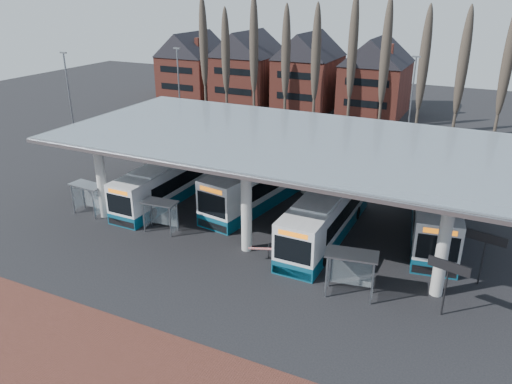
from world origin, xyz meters
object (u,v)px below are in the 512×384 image
at_px(shelter_2, 351,264).
at_px(bus_3, 434,209).
at_px(bus_1, 264,180).
at_px(bus_0, 168,181).
at_px(shelter_1, 161,209).
at_px(bus_2, 327,214).
at_px(shelter_0, 89,192).

bearing_deg(shelter_2, bus_3, 63.85).
xyz_separation_m(bus_1, bus_3, (13.10, 0.25, -0.05)).
xyz_separation_m(bus_0, shelter_1, (2.87, -5.02, 0.16)).
distance_m(bus_3, shelter_1, 19.24).
bearing_deg(shelter_1, bus_1, 57.93).
distance_m(bus_1, bus_3, 13.10).
relative_size(bus_3, shelter_1, 5.06).
distance_m(bus_0, bus_1, 7.75).
distance_m(bus_2, shelter_2, 7.23).
bearing_deg(shelter_0, bus_2, 17.92).
height_order(bus_2, bus_3, bus_3).
height_order(bus_0, shelter_2, bus_0).
relative_size(shelter_0, shelter_2, 0.87).
xyz_separation_m(bus_0, bus_3, (20.20, 3.33, 0.15)).
relative_size(bus_0, shelter_0, 4.35).
xyz_separation_m(bus_2, bus_3, (6.59, 3.97, 0.05)).
distance_m(bus_0, shelter_1, 5.79).
relative_size(bus_1, shelter_0, 5.02).
relative_size(bus_0, shelter_1, 4.53).
bearing_deg(bus_1, bus_0, -147.82).
distance_m(bus_1, shelter_2, 14.16).
height_order(bus_1, bus_3, bus_1).
bearing_deg(bus_3, shelter_1, -162.90).
height_order(bus_3, shelter_2, bus_3).
height_order(bus_1, shelter_0, bus_1).
xyz_separation_m(shelter_1, shelter_2, (14.22, -1.94, 0.26)).
bearing_deg(bus_3, shelter_2, -115.44).
relative_size(bus_0, bus_1, 0.87).
xyz_separation_m(bus_0, bus_1, (7.11, 3.08, 0.20)).
height_order(bus_3, shelter_1, bus_3).
relative_size(bus_3, shelter_2, 4.25).
height_order(bus_2, shelter_2, bus_2).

